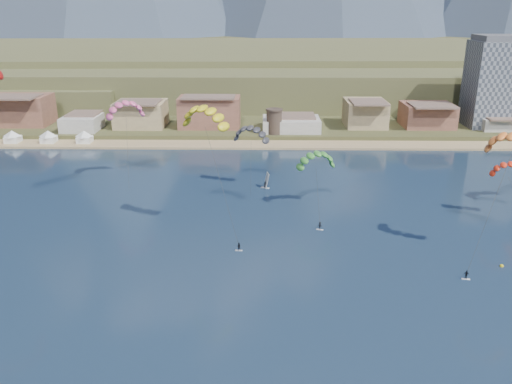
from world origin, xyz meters
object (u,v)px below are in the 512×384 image
(kitesurfer_yellow, at_px, (205,114))
(windsurfer, at_px, (266,183))
(kitesurfer_green, at_px, (316,158))
(watchtower, at_px, (274,121))
(apartment_tower, at_px, (498,82))
(buoy, at_px, (502,266))

(kitesurfer_yellow, xyz_separation_m, windsurfer, (11.86, 26.75, -23.09))
(kitesurfer_yellow, xyz_separation_m, kitesurfer_green, (23.10, 13.65, -12.56))
(watchtower, bearing_deg, kitesurfer_green, -82.68)
(kitesurfer_yellow, bearing_deg, windsurfer, 66.09)
(apartment_tower, bearing_deg, kitesurfer_green, -132.59)
(apartment_tower, xyz_separation_m, windsurfer, (-83.01, -64.98, -16.56))
(kitesurfer_green, distance_m, buoy, 43.69)
(apartment_tower, bearing_deg, buoy, -111.01)
(watchtower, xyz_separation_m, buoy, (38.95, -92.86, -6.25))
(apartment_tower, bearing_deg, windsurfer, -141.95)
(kitesurfer_green, xyz_separation_m, buoy, (30.72, -28.78, -11.68))
(watchtower, distance_m, kitesurfer_green, 64.83)
(kitesurfer_yellow, distance_m, kitesurfer_green, 29.63)
(kitesurfer_green, distance_m, windsurfer, 20.23)
(buoy, bearing_deg, kitesurfer_yellow, 164.30)
(apartment_tower, bearing_deg, watchtower, -170.07)
(watchtower, distance_m, kitesurfer_yellow, 81.15)
(kitesurfer_yellow, relative_size, buoy, 41.06)
(watchtower, xyz_separation_m, windsurfer, (-3.01, -50.98, -5.11))
(windsurfer, distance_m, buoy, 59.30)
(kitesurfer_green, xyz_separation_m, windsurfer, (-11.25, 13.10, -10.54))
(buoy, bearing_deg, watchtower, 112.76)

